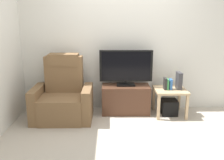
% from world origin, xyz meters
% --- Properties ---
extents(ground_plane, '(6.40, 6.40, 0.00)m').
position_xyz_m(ground_plane, '(0.00, 0.00, 0.00)').
color(ground_plane, '#B2A899').
extents(wall_back, '(6.40, 0.06, 2.60)m').
position_xyz_m(wall_back, '(0.00, 1.13, 1.30)').
color(wall_back, silver).
rests_on(wall_back, ground).
extents(tv_stand, '(0.85, 0.42, 0.50)m').
position_xyz_m(tv_stand, '(0.03, 0.86, 0.25)').
color(tv_stand, '#4C2D1E').
rests_on(tv_stand, ground).
extents(television, '(0.93, 0.20, 0.63)m').
position_xyz_m(television, '(0.03, 0.88, 0.84)').
color(television, black).
rests_on(television, tv_stand).
extents(recliner_armchair, '(0.98, 0.78, 1.08)m').
position_xyz_m(recliner_armchair, '(-1.05, 0.62, 0.37)').
color(recliner_armchair, brown).
rests_on(recliner_armchair, ground).
extents(side_table, '(0.54, 0.54, 0.47)m').
position_xyz_m(side_table, '(0.80, 0.75, 0.40)').
color(side_table, tan).
rests_on(side_table, ground).
extents(subwoofer_box, '(0.27, 0.27, 0.27)m').
position_xyz_m(subwoofer_box, '(0.80, 0.75, 0.13)').
color(subwoofer_box, black).
rests_on(subwoofer_box, ground).
extents(book_leftmost, '(0.04, 0.13, 0.20)m').
position_xyz_m(book_leftmost, '(0.70, 0.73, 0.57)').
color(book_leftmost, '#262626').
rests_on(book_leftmost, side_table).
extents(book_middle, '(0.03, 0.14, 0.19)m').
position_xyz_m(book_middle, '(0.74, 0.73, 0.57)').
color(book_middle, '#388C4C').
rests_on(book_middle, side_table).
extents(book_rightmost, '(0.04, 0.11, 0.18)m').
position_xyz_m(book_rightmost, '(0.79, 0.73, 0.56)').
color(book_rightmost, '#3366B2').
rests_on(book_rightmost, side_table).
extents(game_console, '(0.07, 0.20, 0.29)m').
position_xyz_m(game_console, '(0.94, 0.76, 0.62)').
color(game_console, '#333338').
rests_on(game_console, side_table).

